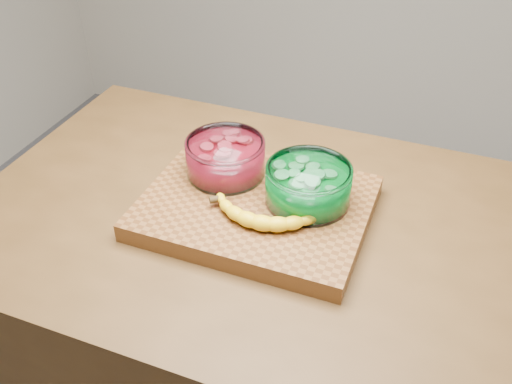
% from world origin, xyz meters
% --- Properties ---
extents(counter, '(1.20, 0.80, 0.90)m').
position_xyz_m(counter, '(0.00, 0.00, 0.45)').
color(counter, '#4D3217').
rests_on(counter, ground).
extents(cutting_board, '(0.45, 0.35, 0.04)m').
position_xyz_m(cutting_board, '(0.00, 0.00, 0.92)').
color(cutting_board, brown).
rests_on(cutting_board, counter).
extents(bowl_red, '(0.17, 0.17, 0.08)m').
position_xyz_m(bowl_red, '(-0.09, 0.06, 0.98)').
color(bowl_red, white).
rests_on(bowl_red, cutting_board).
extents(bowl_green, '(0.17, 0.17, 0.08)m').
position_xyz_m(bowl_green, '(0.10, 0.04, 0.98)').
color(bowl_green, white).
rests_on(bowl_green, cutting_board).
extents(banana, '(0.25, 0.12, 0.03)m').
position_xyz_m(banana, '(0.04, -0.05, 0.96)').
color(banana, yellow).
rests_on(banana, cutting_board).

